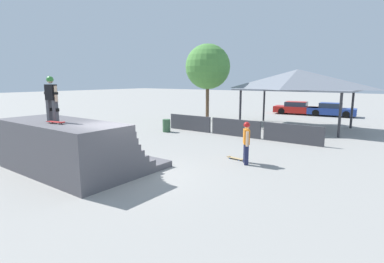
{
  "coord_description": "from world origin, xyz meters",
  "views": [
    {
      "loc": [
        8.15,
        -6.88,
        3.48
      ],
      "look_at": [
        -0.08,
        4.26,
        1.07
      ],
      "focal_mm": 28.0,
      "sensor_mm": 36.0,
      "label": 1
    }
  ],
  "objects_px": {
    "skater_on_deck": "(51,96)",
    "bystander_walking": "(246,139)",
    "trash_bin": "(166,126)",
    "parked_car_red": "(297,108)",
    "parked_car_blue": "(331,110)",
    "skateboard_on_ground": "(235,158)",
    "skateboard_on_deck": "(56,122)",
    "tree_beside_pavilion": "(208,67)"
  },
  "relations": [
    {
      "from": "skater_on_deck",
      "to": "skateboard_on_deck",
      "type": "bearing_deg",
      "value": -27.5
    },
    {
      "from": "bystander_walking",
      "to": "skateboard_on_ground",
      "type": "relative_size",
      "value": 2.18
    },
    {
      "from": "skater_on_deck",
      "to": "parked_car_blue",
      "type": "relative_size",
      "value": 0.37
    },
    {
      "from": "skateboard_on_deck",
      "to": "parked_car_red",
      "type": "relative_size",
      "value": 0.17
    },
    {
      "from": "bystander_walking",
      "to": "parked_car_red",
      "type": "relative_size",
      "value": 0.38
    },
    {
      "from": "skater_on_deck",
      "to": "skateboard_on_deck",
      "type": "xyz_separation_m",
      "value": [
        0.56,
        -0.21,
        -0.89
      ]
    },
    {
      "from": "skater_on_deck",
      "to": "skateboard_on_ground",
      "type": "bearing_deg",
      "value": 44.43
    },
    {
      "from": "tree_beside_pavilion",
      "to": "parked_car_red",
      "type": "distance_m",
      "value": 11.16
    },
    {
      "from": "skater_on_deck",
      "to": "bystander_walking",
      "type": "distance_m",
      "value": 7.7
    },
    {
      "from": "tree_beside_pavilion",
      "to": "parked_car_blue",
      "type": "distance_m",
      "value": 13.04
    },
    {
      "from": "skateboard_on_deck",
      "to": "bystander_walking",
      "type": "distance_m",
      "value": 7.32
    },
    {
      "from": "bystander_walking",
      "to": "parked_car_red",
      "type": "bearing_deg",
      "value": -21.11
    },
    {
      "from": "bystander_walking",
      "to": "parked_car_blue",
      "type": "relative_size",
      "value": 0.4
    },
    {
      "from": "skateboard_on_ground",
      "to": "parked_car_red",
      "type": "height_order",
      "value": "parked_car_red"
    },
    {
      "from": "bystander_walking",
      "to": "tree_beside_pavilion",
      "type": "bearing_deg",
      "value": 7.77
    },
    {
      "from": "bystander_walking",
      "to": "tree_beside_pavilion",
      "type": "height_order",
      "value": "tree_beside_pavilion"
    },
    {
      "from": "skateboard_on_ground",
      "to": "bystander_walking",
      "type": "bearing_deg",
      "value": 160.01
    },
    {
      "from": "trash_bin",
      "to": "parked_car_blue",
      "type": "relative_size",
      "value": 0.19
    },
    {
      "from": "tree_beside_pavilion",
      "to": "trash_bin",
      "type": "relative_size",
      "value": 7.54
    },
    {
      "from": "skater_on_deck",
      "to": "skateboard_on_deck",
      "type": "relative_size",
      "value": 2.07
    },
    {
      "from": "trash_bin",
      "to": "tree_beside_pavilion",
      "type": "bearing_deg",
      "value": 98.11
    },
    {
      "from": "bystander_walking",
      "to": "trash_bin",
      "type": "distance_m",
      "value": 8.71
    },
    {
      "from": "trash_bin",
      "to": "parked_car_red",
      "type": "distance_m",
      "value": 16.1
    },
    {
      "from": "skateboard_on_ground",
      "to": "parked_car_blue",
      "type": "height_order",
      "value": "parked_car_blue"
    },
    {
      "from": "trash_bin",
      "to": "parked_car_blue",
      "type": "bearing_deg",
      "value": 66.43
    },
    {
      "from": "bystander_walking",
      "to": "skateboard_on_ground",
      "type": "bearing_deg",
      "value": 31.35
    },
    {
      "from": "skater_on_deck",
      "to": "tree_beside_pavilion",
      "type": "relative_size",
      "value": 0.26
    },
    {
      "from": "parked_car_red",
      "to": "parked_car_blue",
      "type": "bearing_deg",
      "value": -1.95
    },
    {
      "from": "skateboard_on_deck",
      "to": "tree_beside_pavilion",
      "type": "height_order",
      "value": "tree_beside_pavilion"
    },
    {
      "from": "skater_on_deck",
      "to": "tree_beside_pavilion",
      "type": "bearing_deg",
      "value": 95.43
    },
    {
      "from": "skater_on_deck",
      "to": "skateboard_on_ground",
      "type": "distance_m",
      "value": 7.8
    },
    {
      "from": "bystander_walking",
      "to": "trash_bin",
      "type": "xyz_separation_m",
      "value": [
        -7.79,
        3.86,
        -0.62
      ]
    },
    {
      "from": "bystander_walking",
      "to": "parked_car_blue",
      "type": "distance_m",
      "value": 19.83
    },
    {
      "from": "skateboard_on_ground",
      "to": "parked_car_blue",
      "type": "relative_size",
      "value": 0.18
    },
    {
      "from": "tree_beside_pavilion",
      "to": "skateboard_on_ground",
      "type": "bearing_deg",
      "value": -50.92
    },
    {
      "from": "bystander_walking",
      "to": "parked_car_red",
      "type": "distance_m",
      "value": 19.92
    },
    {
      "from": "tree_beside_pavilion",
      "to": "trash_bin",
      "type": "height_order",
      "value": "tree_beside_pavilion"
    },
    {
      "from": "bystander_walking",
      "to": "skateboard_on_ground",
      "type": "xyz_separation_m",
      "value": [
        -0.7,
        0.34,
        -0.98
      ]
    },
    {
      "from": "parked_car_red",
      "to": "parked_car_blue",
      "type": "distance_m",
      "value": 3.2
    },
    {
      "from": "bystander_walking",
      "to": "skateboard_on_deck",
      "type": "bearing_deg",
      "value": 107.27
    },
    {
      "from": "skateboard_on_deck",
      "to": "skater_on_deck",
      "type": "bearing_deg",
      "value": 150.78
    },
    {
      "from": "trash_bin",
      "to": "skater_on_deck",
      "type": "bearing_deg",
      "value": -74.43
    }
  ]
}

